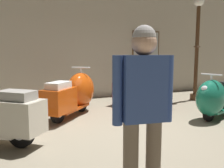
{
  "coord_description": "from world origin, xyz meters",
  "views": [
    {
      "loc": [
        -1.91,
        -3.67,
        1.4
      ],
      "look_at": [
        0.09,
        1.11,
        0.74
      ],
      "focal_mm": 38.24,
      "sensor_mm": 36.0,
      "label": 1
    }
  ],
  "objects": [
    {
      "name": "ground_plane",
      "position": [
        0.0,
        0.0,
        0.0
      ],
      "size": [
        60.0,
        60.0,
        0.0
      ],
      "primitive_type": "plane",
      "color": "gray"
    },
    {
      "name": "lamppost",
      "position": [
        3.17,
        1.93,
        1.77
      ],
      "size": [
        0.31,
        0.31,
        3.06
      ],
      "color": "#472D19",
      "rests_on": "ground"
    },
    {
      "name": "scooter_1",
      "position": [
        -0.62,
        1.6,
        0.5
      ],
      "size": [
        1.58,
        1.65,
        1.09
      ],
      "rotation": [
        0.0,
        0.0,
        0.82
      ],
      "color": "black",
      "rests_on": "ground"
    },
    {
      "name": "scooter_2",
      "position": [
        1.16,
        1.47,
        0.44
      ],
      "size": [
        1.16,
        1.61,
        0.97
      ],
      "rotation": [
        0.0,
        0.0,
        -1.07
      ],
      "color": "black",
      "rests_on": "ground"
    },
    {
      "name": "visitor_0",
      "position": [
        -0.87,
        -1.89,
        0.95
      ],
      "size": [
        0.55,
        0.3,
        1.64
      ],
      "rotation": [
        0.0,
        0.0,
        1.42
      ],
      "color": "black",
      "rests_on": "ground"
    },
    {
      "name": "showroom_back_wall",
      "position": [
        0.01,
        3.63,
        1.85
      ],
      "size": [
        18.0,
        0.24,
        3.7
      ],
      "color": "#BCB29E",
      "rests_on": "ground"
    },
    {
      "name": "scooter_3",
      "position": [
        2.12,
        0.11,
        0.45
      ],
      "size": [
        1.68,
        0.96,
        0.99
      ],
      "rotation": [
        0.0,
        0.0,
        -2.81
      ],
      "color": "black",
      "rests_on": "ground"
    }
  ]
}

